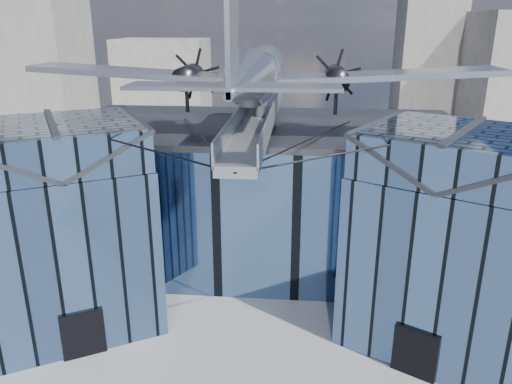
{
  "coord_description": "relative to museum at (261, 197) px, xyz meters",
  "views": [
    {
      "loc": [
        2.56,
        -25.75,
        16.84
      ],
      "look_at": [
        0.0,
        2.0,
        7.2
      ],
      "focal_mm": 35.0,
      "sensor_mm": 36.0,
      "label": 1
    }
  ],
  "objects": [
    {
      "name": "ground_plane",
      "position": [
        -0.0,
        -5.82,
        -5.54
      ],
      "size": [
        120.0,
        120.0,
        0.0
      ],
      "primitive_type": "plane",
      "color": "gray"
    },
    {
      "name": "museum",
      "position": [
        0.0,
        0.0,
        0.0
      ],
      "size": [
        32.88,
        24.5,
        17.6
      ],
      "color": "#45638D",
      "rests_on": "ground"
    },
    {
      "name": "bg_towers",
      "position": [
        1.45,
        44.67,
        4.47
      ],
      "size": [
        77.0,
        24.5,
        26.0
      ],
      "color": "gray",
      "rests_on": "ground"
    },
    {
      "name": "tree_side_w",
      "position": [
        -21.44,
        6.81,
        -1.56
      ],
      "size": [
        4.34,
        4.34,
        5.88
      ],
      "rotation": [
        0.0,
        0.0,
        -0.17
      ],
      "color": "#372316",
      "rests_on": "ground"
    }
  ]
}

